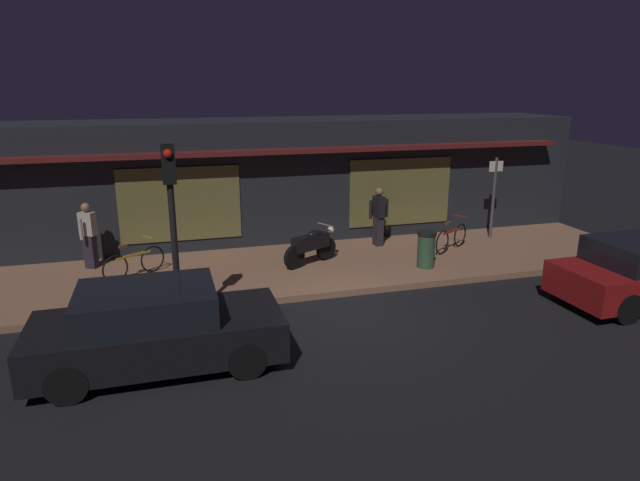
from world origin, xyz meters
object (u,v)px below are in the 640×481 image
(bicycle_extra, at_px, (451,238))
(traffic_light_pole, at_px, (172,207))
(person_bystander, at_px, (379,215))
(bicycle_parked, at_px, (134,263))
(trash_bin, at_px, (426,249))
(parked_car_near, at_px, (155,328))
(person_photographer, at_px, (89,234))
(sign_post, at_px, (494,193))
(motorcycle, at_px, (312,245))

(bicycle_extra, bearing_deg, traffic_light_pole, -157.85)
(person_bystander, bearing_deg, traffic_light_pole, -144.55)
(bicycle_parked, xyz_separation_m, traffic_light_pole, (0.92, -3.13, 1.97))
(bicycle_extra, relative_size, trash_bin, 1.53)
(parked_car_near, bearing_deg, bicycle_parked, 96.49)
(person_photographer, relative_size, person_bystander, 1.00)
(person_photographer, relative_size, sign_post, 0.70)
(sign_post, xyz_separation_m, trash_bin, (-3.13, -1.99, -0.89))
(motorcycle, height_order, parked_car_near, parked_car_near)
(sign_post, height_order, traffic_light_pole, traffic_light_pole)
(motorcycle, bearing_deg, person_photographer, 167.34)
(trash_bin, bearing_deg, sign_post, 32.42)
(parked_car_near, bearing_deg, motorcycle, 47.56)
(motorcycle, xyz_separation_m, person_photographer, (-5.40, 1.21, 0.38))
(bicycle_extra, distance_m, parked_car_near, 8.97)
(motorcycle, bearing_deg, traffic_light_pole, -139.24)
(bicycle_parked, bearing_deg, bicycle_extra, -0.69)
(bicycle_extra, xyz_separation_m, person_photographer, (-9.44, 1.12, 0.52))
(person_bystander, distance_m, traffic_light_pole, 7.12)
(motorcycle, xyz_separation_m, traffic_light_pole, (-3.41, -2.94, 1.83))
(bicycle_extra, xyz_separation_m, traffic_light_pole, (-7.45, -3.03, 1.97))
(person_photographer, xyz_separation_m, sign_post, (11.23, -0.27, 0.48))
(person_bystander, bearing_deg, trash_bin, -78.66)
(sign_post, bearing_deg, parked_car_near, -152.01)
(bicycle_parked, xyz_separation_m, bicycle_extra, (8.37, -0.10, 0.00))
(bicycle_parked, bearing_deg, person_photographer, 136.27)
(bicycle_parked, distance_m, bicycle_extra, 8.38)
(trash_bin, height_order, parked_car_near, parked_car_near)
(bicycle_parked, xyz_separation_m, trash_bin, (7.03, -1.24, 0.11))
(person_photographer, height_order, person_bystander, same)
(bicycle_parked, bearing_deg, motorcycle, -2.56)
(sign_post, relative_size, trash_bin, 2.58)
(person_photographer, relative_size, traffic_light_pole, 0.46)
(trash_bin, relative_size, parked_car_near, 0.23)
(person_bystander, height_order, traffic_light_pole, traffic_light_pole)
(motorcycle, distance_m, bicycle_parked, 4.34)
(sign_post, bearing_deg, motorcycle, -170.83)
(motorcycle, xyz_separation_m, sign_post, (5.83, 0.94, 0.86))
(person_bystander, relative_size, sign_post, 0.70)
(person_bystander, bearing_deg, bicycle_extra, -29.64)
(bicycle_parked, height_order, sign_post, sign_post)
(bicycle_extra, relative_size, traffic_light_pole, 0.40)
(bicycle_extra, bearing_deg, person_bystander, 150.36)
(bicycle_parked, xyz_separation_m, parked_car_near, (0.50, -4.39, 0.20))
(trash_bin, height_order, traffic_light_pole, traffic_light_pole)
(motorcycle, height_order, traffic_light_pole, traffic_light_pole)
(motorcycle, xyz_separation_m, person_bystander, (2.27, 1.10, 0.38))
(motorcycle, distance_m, sign_post, 5.97)
(parked_car_near, bearing_deg, person_bystander, 40.96)
(motorcycle, distance_m, bicycle_extra, 4.04)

